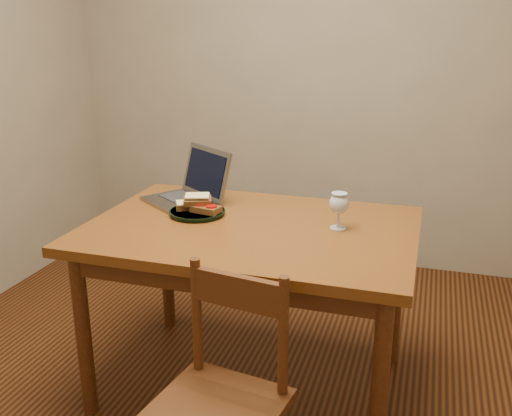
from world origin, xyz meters
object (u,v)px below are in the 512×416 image
(chair, at_px, (220,391))
(milk_glass, at_px, (339,211))
(plate, at_px, (197,212))
(table, at_px, (251,245))
(laptop, at_px, (192,188))

(chair, height_order, milk_glass, milk_glass)
(chair, relative_size, plate, 1.81)
(plate, bearing_deg, table, -13.10)
(chair, relative_size, milk_glass, 2.89)
(chair, height_order, plate, chair)
(table, bearing_deg, chair, -80.17)
(table, xyz_separation_m, milk_glass, (0.34, 0.07, 0.16))
(table, relative_size, plate, 5.50)
(table, relative_size, milk_glass, 8.75)
(milk_glass, height_order, laptop, laptop)
(chair, bearing_deg, plate, 125.87)
(chair, height_order, laptop, laptop)
(table, relative_size, laptop, 2.98)
(plate, xyz_separation_m, milk_glass, (0.60, 0.01, 0.06))
(table, xyz_separation_m, plate, (-0.26, 0.06, 0.10))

